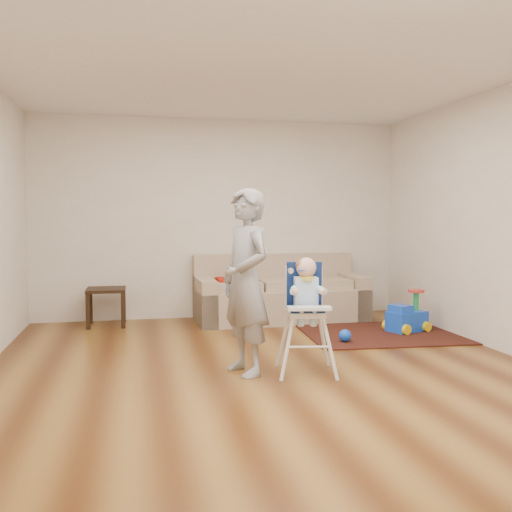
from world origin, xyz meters
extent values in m
plane|color=#4B250C|center=(0.00, 0.00, 0.00)|extent=(5.50, 5.50, 0.00)
cube|color=beige|center=(0.00, 2.75, 1.35)|extent=(5.00, 0.04, 2.70)
cube|color=beige|center=(2.50, 0.00, 1.35)|extent=(0.04, 5.50, 2.70)
cube|color=white|center=(0.00, 0.00, 2.70)|extent=(5.00, 5.50, 0.04)
cube|color=#AD190C|center=(0.13, 2.25, 0.57)|extent=(0.52, 0.34, 0.04)
cube|color=black|center=(1.73, 1.16, 0.01)|extent=(1.97, 1.52, 0.02)
sphere|color=blue|center=(1.08, 0.81, 0.08)|extent=(0.14, 0.14, 0.14)
cylinder|color=blue|center=(0.26, -0.33, 0.92)|extent=(0.03, 0.12, 0.01)
imported|color=gray|center=(-0.21, -0.14, 0.81)|extent=(0.57, 0.69, 1.63)
camera|label=1|loc=(-1.15, -5.00, 1.39)|focal=40.00mm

